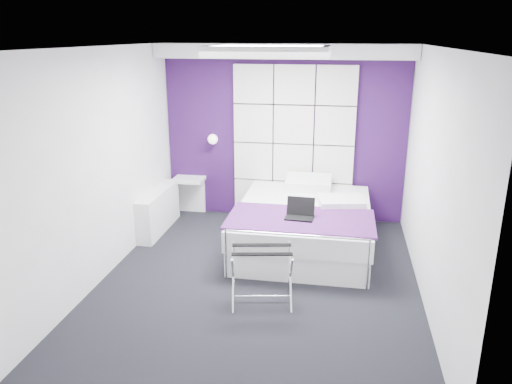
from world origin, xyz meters
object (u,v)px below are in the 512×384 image
(radiator, at_px, (159,210))
(nightstand, at_px, (189,179))
(wall_lamp, at_px, (213,139))
(laptop, at_px, (300,213))
(luggage_rack, at_px, (262,276))
(bed, at_px, (304,224))

(radiator, distance_m, nightstand, 0.81)
(wall_lamp, distance_m, radiator, 1.35)
(nightstand, relative_size, laptop, 1.39)
(nightstand, bearing_deg, luggage_rack, -57.83)
(radiator, height_order, luggage_rack, luggage_rack)
(bed, bearing_deg, nightstand, 153.20)
(luggage_rack, bearing_deg, radiator, 125.14)
(bed, xyz_separation_m, nightstand, (-1.87, 0.94, 0.26))
(luggage_rack, xyz_separation_m, laptop, (0.30, 1.03, 0.35))
(wall_lamp, relative_size, laptop, 0.44)
(bed, relative_size, nightstand, 4.56)
(radiator, relative_size, bed, 0.56)
(nightstand, bearing_deg, radiator, -108.43)
(bed, bearing_deg, wall_lamp, 146.17)
(luggage_rack, bearing_deg, wall_lamp, 104.16)
(luggage_rack, height_order, laptop, laptop)
(luggage_rack, bearing_deg, nightstand, 111.63)
(radiator, bearing_deg, luggage_rack, -44.31)
(wall_lamp, height_order, luggage_rack, wall_lamp)
(laptop, bearing_deg, wall_lamp, 137.94)
(nightstand, bearing_deg, laptop, -37.97)
(radiator, height_order, laptop, laptop)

